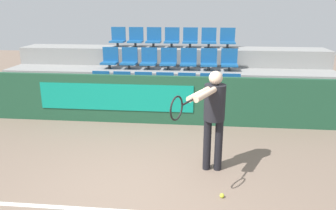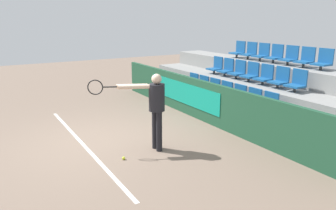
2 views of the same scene
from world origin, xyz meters
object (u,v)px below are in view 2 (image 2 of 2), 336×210
Objects in this scene: stadium_chair_4 at (238,97)px; stadium_chair_7 at (216,66)px; stadium_chair_2 at (212,89)px; stadium_chair_11 at (265,76)px; stadium_chair_20 at (323,61)px; tennis_ball at (124,158)px; stadium_chair_6 at (268,105)px; stadium_chair_18 at (290,57)px; stadium_chair_1 at (202,86)px; stadium_chair_16 at (262,53)px; stadium_chair_5 at (252,101)px; stadium_chair_10 at (251,73)px; stadium_chair_17 at (275,55)px; stadium_chair_13 at (297,82)px; stadium_chair_9 at (238,71)px; stadium_chair_14 at (239,50)px; stadium_chair_19 at (306,59)px; stadium_chair_15 at (250,52)px; stadium_chair_8 at (226,68)px; tennis_player at (153,103)px; stadium_chair_3 at (224,93)px; stadium_chair_12 at (280,79)px; stadium_chair_0 at (192,83)px.

stadium_chair_7 reaches higher than stadium_chair_4.
stadium_chair_2 is 1.56m from stadium_chair_7.
stadium_chair_4 is 1.00× the size of stadium_chair_11.
stadium_chair_2 is 3.12m from stadium_chair_20.
tennis_ball is (0.70, -3.71, -0.70)m from stadium_chair_4.
stadium_chair_6 is 2.47m from stadium_chair_18.
stadium_chair_16 is (0.55, 1.99, 0.97)m from stadium_chair_1.
stadium_chair_11 is (-0.55, 0.99, 0.49)m from stadium_chair_5.
stadium_chair_17 is at bearing 90.00° from stadium_chair_10.
stadium_chair_13 is at bearing -24.32° from stadium_chair_16.
stadium_chair_9 is at bearing 61.06° from stadium_chair_1.
stadium_chair_20 is (1.10, 0.00, 0.00)m from stadium_chair_18.
stadium_chair_14 is at bearing 137.88° from stadium_chair_9.
stadium_chair_19 is (-0.55, 0.99, 0.49)m from stadium_chair_13.
stadium_chair_15 is 2.75m from stadium_chair_20.
stadium_chair_8 is 4.49m from tennis_player.
stadium_chair_16 reaches higher than stadium_chair_13.
stadium_chair_14 is 2.75m from stadium_chair_19.
stadium_chair_3 is at bearing 180.00° from stadium_chair_6.
stadium_chair_2 and stadium_chair_3 have the same top height.
stadium_chair_17 and stadium_chair_19 have the same top height.
stadium_chair_16 is at bearing 118.94° from stadium_chair_10.
stadium_chair_14 is 1.00× the size of stadium_chair_18.
stadium_chair_16 is at bearing 180.00° from stadium_chair_20.
stadium_chair_3 and stadium_chair_6 have the same top height.
tennis_ball is (0.70, -4.70, -1.19)m from stadium_chair_11.
stadium_chair_15 is at bearing 180.00° from stadium_chair_18.
stadium_chair_20 is at bearing 0.00° from stadium_chair_16.
stadium_chair_3 is at bearing -61.06° from stadium_chair_9.
stadium_chair_11 is at bearing 180.00° from stadium_chair_12.
stadium_chair_18 reaches higher than stadium_chair_12.
stadium_chair_19 is at bearing 0.00° from stadium_chair_18.
stadium_chair_14 and stadium_chair_16 have the same top height.
stadium_chair_15 is at bearing 180.00° from stadium_chair_17.
stadium_chair_18 reaches higher than stadium_chair_6.
stadium_chair_3 is 2.28m from stadium_chair_18.
stadium_chair_20 reaches higher than stadium_chair_7.
stadium_chair_3 is 1.00× the size of stadium_chair_15.
stadium_chair_1 is at bearing -129.68° from stadium_chair_18.
stadium_chair_0 is 3.48m from stadium_chair_13.
stadium_chair_10 is at bearing 104.91° from tennis_ball.
stadium_chair_8 is 2.75m from stadium_chair_13.
stadium_chair_11 is at bearing 180.00° from stadium_chair_13.
stadium_chair_15 is 5.41m from tennis_player.
stadium_chair_6 is at bearing -50.32° from stadium_chair_17.
stadium_chair_7 is at bearing -148.92° from stadium_chair_17.
stadium_chair_3 is 1.00× the size of stadium_chair_17.
stadium_chair_3 is 1.00× the size of stadium_chair_7.
stadium_chair_16 is at bearing 137.88° from stadium_chair_11.
stadium_chair_2 is at bearing -118.94° from stadium_chair_18.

